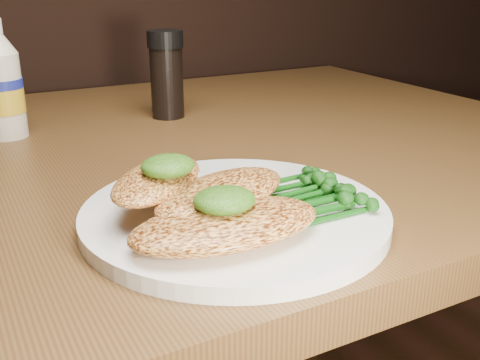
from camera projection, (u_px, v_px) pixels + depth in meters
plate at (235, 214)px, 0.50m from camera, size 0.27×0.27×0.01m
chicken_front at (226, 225)px, 0.44m from camera, size 0.16×0.09×0.02m
chicken_mid at (222, 193)px, 0.48m from camera, size 0.16×0.12×0.02m
chicken_back at (158, 180)px, 0.49m from camera, size 0.13×0.13×0.02m
pesto_front at (224, 200)px, 0.43m from camera, size 0.05×0.05×0.02m
pesto_back at (168, 166)px, 0.47m from camera, size 0.06×0.05×0.02m
broccolini_bundle at (288, 196)px, 0.50m from camera, size 0.15×0.12×0.02m
mayo_bottle at (0, 80)px, 0.73m from camera, size 0.07×0.07×0.15m
pepper_grinder at (167, 75)px, 0.84m from camera, size 0.07×0.07×0.13m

